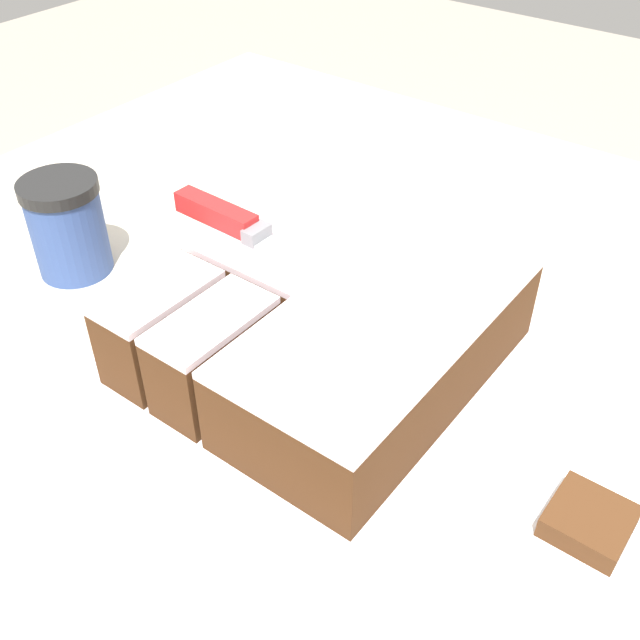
# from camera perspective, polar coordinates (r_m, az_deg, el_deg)

# --- Properties ---
(countertop) EXTENTS (1.40, 1.10, 0.92)m
(countertop) POSITION_cam_1_polar(r_m,az_deg,el_deg) (1.13, 4.68, -19.81)
(countertop) COLOR beige
(countertop) RESTS_ON ground_plane
(cake_board) EXTENTS (0.36, 0.38, 0.01)m
(cake_board) POSITION_cam_1_polar(r_m,az_deg,el_deg) (0.75, 0.00, -2.84)
(cake_board) COLOR silver
(cake_board) RESTS_ON countertop
(cake) EXTENTS (0.30, 0.32, 0.09)m
(cake) POSITION_cam_1_polar(r_m,az_deg,el_deg) (0.72, 0.37, 0.03)
(cake) COLOR #472814
(cake) RESTS_ON cake_board
(knife) EXTENTS (0.31, 0.03, 0.02)m
(knife) POSITION_cam_1_polar(r_m,az_deg,el_deg) (0.76, -5.66, 6.96)
(knife) COLOR silver
(knife) RESTS_ON cake
(coffee_cup) EXTENTS (0.09, 0.09, 0.11)m
(coffee_cup) POSITION_cam_1_polar(r_m,az_deg,el_deg) (0.89, -18.69, 6.77)
(coffee_cup) COLOR #334C8C
(coffee_cup) RESTS_ON countertop
(paper_napkin) EXTENTS (0.16, 0.16, 0.01)m
(paper_napkin) POSITION_cam_1_polar(r_m,az_deg,el_deg) (0.65, 19.55, -14.93)
(paper_napkin) COLOR white
(paper_napkin) RESTS_ON countertop
(brownie) EXTENTS (0.06, 0.06, 0.02)m
(brownie) POSITION_cam_1_polar(r_m,az_deg,el_deg) (0.64, 19.80, -14.22)
(brownie) COLOR #472814
(brownie) RESTS_ON paper_napkin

